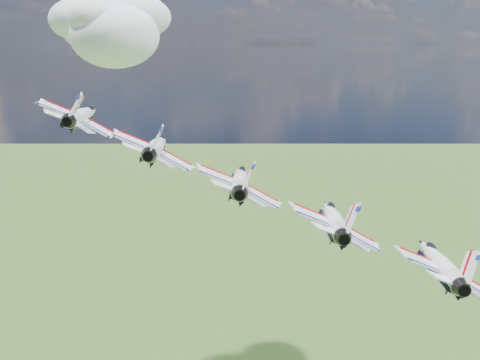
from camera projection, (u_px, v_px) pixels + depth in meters
name	position (u px, v px, depth m)	size (l,w,h in m)	color
cloud_far	(125.00, 25.00, 271.97)	(59.41, 46.68, 23.34)	white
jet_0	(83.00, 115.00, 82.21)	(10.65, 15.77, 4.71)	white
jet_1	(157.00, 146.00, 77.91)	(10.65, 15.77, 4.71)	white
jet_2	(240.00, 180.00, 73.61)	(10.65, 15.77, 4.71)	silver
jet_3	(333.00, 219.00, 69.31)	(10.65, 15.77, 4.71)	white
jet_4	(439.00, 262.00, 65.01)	(10.65, 15.77, 4.71)	white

